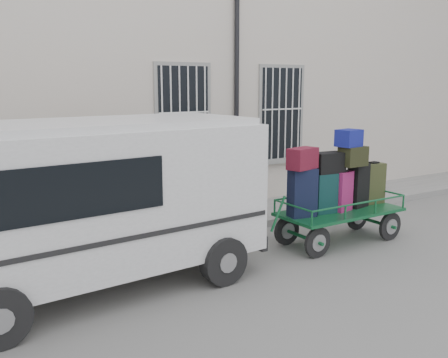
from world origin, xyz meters
name	(u,v)px	position (x,y,z in m)	size (l,w,h in m)	color
ground	(280,251)	(0.00, 0.00, 0.00)	(80.00, 80.00, 0.00)	slate
building	(152,83)	(0.00, 5.50, 3.00)	(24.00, 5.15, 6.00)	beige
sidewalk	(218,219)	(0.00, 2.20, 0.07)	(24.00, 1.70, 0.15)	slate
luggage_cart	(337,190)	(1.19, -0.16, 1.03)	(2.86, 1.12, 2.15)	black
van	(94,194)	(-3.31, 0.15, 1.41)	(5.04, 2.50, 2.47)	silver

